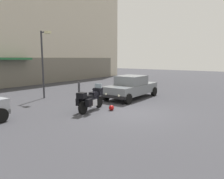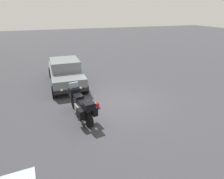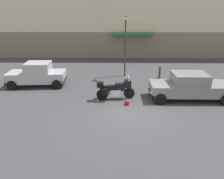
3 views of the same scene
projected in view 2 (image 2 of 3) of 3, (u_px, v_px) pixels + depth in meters
ground_plane at (117, 102)px, 9.55m from camera, size 80.00×80.00×0.00m
motorcycle at (81, 105)px, 7.98m from camera, size 2.25×0.95×1.36m
helmet at (96, 105)px, 9.01m from camera, size 0.28×0.28×0.28m
car_sedan_far at (66, 72)px, 11.62m from camera, size 4.59×1.92×1.56m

